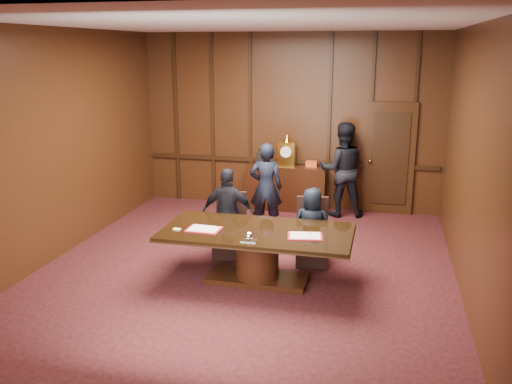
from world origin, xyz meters
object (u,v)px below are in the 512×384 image
sideboard (286,186)px  witness_left (266,187)px  signatory_left (228,214)px  signatory_right (312,227)px  witness_right (342,170)px  conference_table (257,247)px

sideboard → witness_left: 1.44m
signatory_left → signatory_right: signatory_left is taller
witness_right → conference_table: bearing=64.6°
witness_left → witness_right: 1.76m
signatory_right → conference_table: bearing=52.9°
conference_table → signatory_right: size_ratio=2.19×
signatory_right → witness_left: 1.74m
signatory_right → witness_right: witness_right is taller
witness_right → sideboard: bearing=-19.4°
conference_table → signatory_left: signatory_left is taller
witness_left → signatory_left: bearing=69.7°
signatory_left → witness_left: witness_left is taller
signatory_right → witness_left: witness_left is taller
signatory_right → witness_right: bearing=-92.7°
conference_table → witness_right: witness_right is taller
signatory_left → witness_right: bearing=-124.4°
sideboard → signatory_left: bearing=-98.1°
signatory_right → witness_left: size_ratio=0.75×
sideboard → witness_right: (1.12, -0.16, 0.43)m
signatory_right → witness_right: 2.66m
conference_table → signatory_left: size_ratio=1.85×
signatory_left → witness_right: 3.05m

